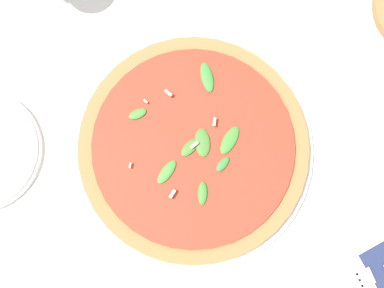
% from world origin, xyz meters
% --- Properties ---
extents(ground_plane, '(6.00, 6.00, 0.00)m').
position_xyz_m(ground_plane, '(0.00, 0.00, 0.00)').
color(ground_plane, silver).
extents(pizza_arugula_main, '(0.37, 0.37, 0.05)m').
position_xyz_m(pizza_arugula_main, '(-0.01, -0.00, 0.02)').
color(pizza_arugula_main, white).
rests_on(pizza_arugula_main, ground_plane).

